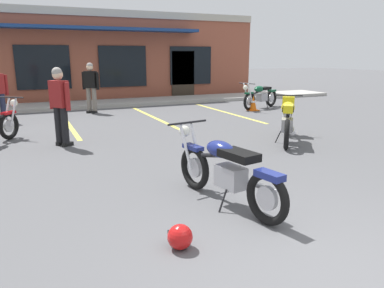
{
  "coord_description": "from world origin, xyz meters",
  "views": [
    {
      "loc": [
        -2.38,
        -1.98,
        1.91
      ],
      "look_at": [
        -0.03,
        3.2,
        0.55
      ],
      "focal_mm": 34.74,
      "sensor_mm": 36.0,
      "label": 1
    }
  ],
  "objects_px": {
    "motorcycle_foreground_classic": "(226,170)",
    "helmet_on_pavement": "(180,237)",
    "motorcycle_black_cruiser": "(288,118)",
    "person_in_shorts_foreground": "(60,102)",
    "traffic_cone": "(253,103)",
    "person_in_black_shirt": "(91,85)",
    "motorcycle_silver_naked": "(261,96)"
  },
  "relations": [
    {
      "from": "motorcycle_black_cruiser",
      "to": "motorcycle_silver_naked",
      "type": "xyz_separation_m",
      "value": [
        2.51,
        4.71,
        -0.07
      ]
    },
    {
      "from": "motorcycle_silver_naked",
      "to": "motorcycle_foreground_classic",
      "type": "bearing_deg",
      "value": -127.28
    },
    {
      "from": "motorcycle_foreground_classic",
      "to": "helmet_on_pavement",
      "type": "distance_m",
      "value": 1.34
    },
    {
      "from": "motorcycle_foreground_classic",
      "to": "person_in_shorts_foreground",
      "type": "bearing_deg",
      "value": 110.68
    },
    {
      "from": "person_in_shorts_foreground",
      "to": "helmet_on_pavement",
      "type": "height_order",
      "value": "person_in_shorts_foreground"
    },
    {
      "from": "motorcycle_black_cruiser",
      "to": "person_in_black_shirt",
      "type": "bearing_deg",
      "value": 118.31
    },
    {
      "from": "motorcycle_black_cruiser",
      "to": "traffic_cone",
      "type": "height_order",
      "value": "motorcycle_black_cruiser"
    },
    {
      "from": "motorcycle_black_cruiser",
      "to": "person_in_shorts_foreground",
      "type": "relative_size",
      "value": 1.05
    },
    {
      "from": "person_in_black_shirt",
      "to": "person_in_shorts_foreground",
      "type": "distance_m",
      "value": 4.78
    },
    {
      "from": "motorcycle_foreground_classic",
      "to": "person_in_shorts_foreground",
      "type": "distance_m",
      "value": 4.6
    },
    {
      "from": "person_in_black_shirt",
      "to": "motorcycle_black_cruiser",
      "type": "bearing_deg",
      "value": -61.69
    },
    {
      "from": "person_in_black_shirt",
      "to": "motorcycle_foreground_classic",
      "type": "bearing_deg",
      "value": -88.63
    },
    {
      "from": "person_in_shorts_foreground",
      "to": "helmet_on_pavement",
      "type": "distance_m",
      "value": 5.22
    },
    {
      "from": "motorcycle_black_cruiser",
      "to": "helmet_on_pavement",
      "type": "height_order",
      "value": "motorcycle_black_cruiser"
    },
    {
      "from": "motorcycle_foreground_classic",
      "to": "traffic_cone",
      "type": "xyz_separation_m",
      "value": [
        5.08,
        7.03,
        -0.2
      ]
    },
    {
      "from": "motorcycle_silver_naked",
      "to": "person_in_shorts_foreground",
      "type": "height_order",
      "value": "person_in_shorts_foreground"
    },
    {
      "from": "person_in_shorts_foreground",
      "to": "motorcycle_foreground_classic",
      "type": "bearing_deg",
      "value": -69.32
    },
    {
      "from": "motorcycle_foreground_classic",
      "to": "motorcycle_black_cruiser",
      "type": "xyz_separation_m",
      "value": [
        3.11,
        2.68,
        0.07
      ]
    },
    {
      "from": "motorcycle_foreground_classic",
      "to": "person_in_black_shirt",
      "type": "bearing_deg",
      "value": 91.37
    },
    {
      "from": "motorcycle_black_cruiser",
      "to": "traffic_cone",
      "type": "relative_size",
      "value": 3.33
    },
    {
      "from": "motorcycle_foreground_classic",
      "to": "motorcycle_silver_naked",
      "type": "height_order",
      "value": "same"
    },
    {
      "from": "person_in_black_shirt",
      "to": "motorcycle_silver_naked",
      "type": "bearing_deg",
      "value": -14.08
    },
    {
      "from": "helmet_on_pavement",
      "to": "motorcycle_foreground_classic",
      "type": "bearing_deg",
      "value": 40.2
    },
    {
      "from": "person_in_black_shirt",
      "to": "helmet_on_pavement",
      "type": "distance_m",
      "value": 9.75
    },
    {
      "from": "person_in_shorts_foreground",
      "to": "traffic_cone",
      "type": "distance_m",
      "value": 7.27
    },
    {
      "from": "person_in_black_shirt",
      "to": "helmet_on_pavement",
      "type": "height_order",
      "value": "person_in_black_shirt"
    },
    {
      "from": "motorcycle_foreground_classic",
      "to": "traffic_cone",
      "type": "relative_size",
      "value": 3.95
    },
    {
      "from": "person_in_shorts_foreground",
      "to": "helmet_on_pavement",
      "type": "relative_size",
      "value": 6.44
    },
    {
      "from": "motorcycle_silver_naked",
      "to": "traffic_cone",
      "type": "distance_m",
      "value": 0.67
    },
    {
      "from": "motorcycle_black_cruiser",
      "to": "motorcycle_silver_naked",
      "type": "height_order",
      "value": "same"
    },
    {
      "from": "motorcycle_foreground_classic",
      "to": "person_in_black_shirt",
      "type": "distance_m",
      "value": 8.86
    },
    {
      "from": "motorcycle_foreground_classic",
      "to": "person_in_shorts_foreground",
      "type": "height_order",
      "value": "person_in_shorts_foreground"
    }
  ]
}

